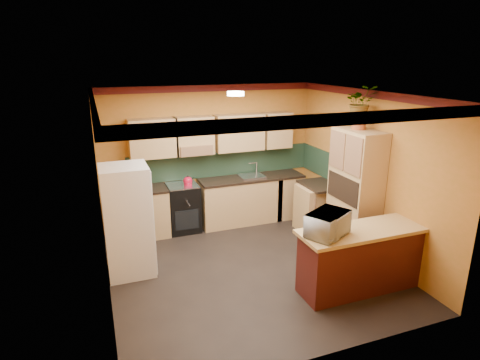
{
  "coord_description": "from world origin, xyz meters",
  "views": [
    {
      "loc": [
        -2.11,
        -5.24,
        3.2
      ],
      "look_at": [
        0.01,
        0.45,
        1.32
      ],
      "focal_mm": 30.0,
      "sensor_mm": 36.0,
      "label": 1
    }
  ],
  "objects_px": {
    "base_cabinets_back": "(215,204)",
    "pantry": "(355,193)",
    "stove": "(183,208)",
    "fridge": "(128,221)",
    "microwave": "(328,224)",
    "breakfast_bar": "(362,260)"
  },
  "relations": [
    {
      "from": "base_cabinets_back",
      "to": "stove",
      "type": "height_order",
      "value": "stove"
    },
    {
      "from": "fridge",
      "to": "microwave",
      "type": "distance_m",
      "value": 2.93
    },
    {
      "from": "base_cabinets_back",
      "to": "microwave",
      "type": "relative_size",
      "value": 6.25
    },
    {
      "from": "microwave",
      "to": "breakfast_bar",
      "type": "bearing_deg",
      "value": -29.45
    },
    {
      "from": "stove",
      "to": "fridge",
      "type": "bearing_deg",
      "value": -131.42
    },
    {
      "from": "stove",
      "to": "breakfast_bar",
      "type": "height_order",
      "value": "stove"
    },
    {
      "from": "base_cabinets_back",
      "to": "breakfast_bar",
      "type": "xyz_separation_m",
      "value": [
        1.3,
        -2.89,
        0.0
      ]
    },
    {
      "from": "pantry",
      "to": "base_cabinets_back",
      "type": "bearing_deg",
      "value": 135.21
    },
    {
      "from": "base_cabinets_back",
      "to": "fridge",
      "type": "xyz_separation_m",
      "value": [
        -1.74,
        -1.26,
        0.41
      ]
    },
    {
      "from": "base_cabinets_back",
      "to": "microwave",
      "type": "xyz_separation_m",
      "value": [
        0.69,
        -2.89,
        0.65
      ]
    },
    {
      "from": "fridge",
      "to": "breakfast_bar",
      "type": "distance_m",
      "value": 3.47
    },
    {
      "from": "stove",
      "to": "fridge",
      "type": "distance_m",
      "value": 1.73
    },
    {
      "from": "breakfast_bar",
      "to": "microwave",
      "type": "distance_m",
      "value": 0.89
    },
    {
      "from": "base_cabinets_back",
      "to": "pantry",
      "type": "relative_size",
      "value": 1.74
    },
    {
      "from": "stove",
      "to": "pantry",
      "type": "xyz_separation_m",
      "value": [
        2.49,
        -1.85,
        0.59
      ]
    },
    {
      "from": "pantry",
      "to": "microwave",
      "type": "relative_size",
      "value": 3.6
    },
    {
      "from": "fridge",
      "to": "pantry",
      "type": "bearing_deg",
      "value": -9.25
    },
    {
      "from": "pantry",
      "to": "microwave",
      "type": "bearing_deg",
      "value": -138.48
    },
    {
      "from": "pantry",
      "to": "microwave",
      "type": "height_order",
      "value": "pantry"
    },
    {
      "from": "stove",
      "to": "pantry",
      "type": "distance_m",
      "value": 3.15
    },
    {
      "from": "base_cabinets_back",
      "to": "breakfast_bar",
      "type": "relative_size",
      "value": 2.03
    },
    {
      "from": "microwave",
      "to": "fridge",
      "type": "bearing_deg",
      "value": 116.71
    }
  ]
}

